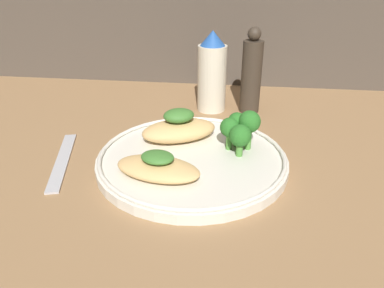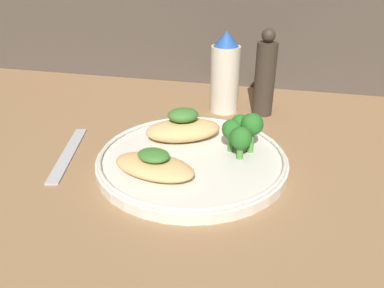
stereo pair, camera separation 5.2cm
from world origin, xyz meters
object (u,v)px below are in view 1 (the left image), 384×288
at_px(broccoli_bunch, 240,128).
at_px(pepper_grinder, 251,74).
at_px(sauce_bottle, 212,73).
at_px(plate, 192,159).

bearing_deg(broccoli_bunch, pepper_grinder, 84.77).
xyz_separation_m(broccoli_bunch, sauce_bottle, (-0.06, 0.19, 0.02)).
relative_size(plate, pepper_grinder, 1.72).
bearing_deg(pepper_grinder, sauce_bottle, 180.00).
distance_m(plate, sauce_bottle, 0.23).
relative_size(plate, broccoli_bunch, 4.42).
bearing_deg(sauce_bottle, plate, -92.64).
height_order(plate, broccoli_bunch, broccoli_bunch).
relative_size(broccoli_bunch, sauce_bottle, 0.41).
distance_m(plate, pepper_grinder, 0.24).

